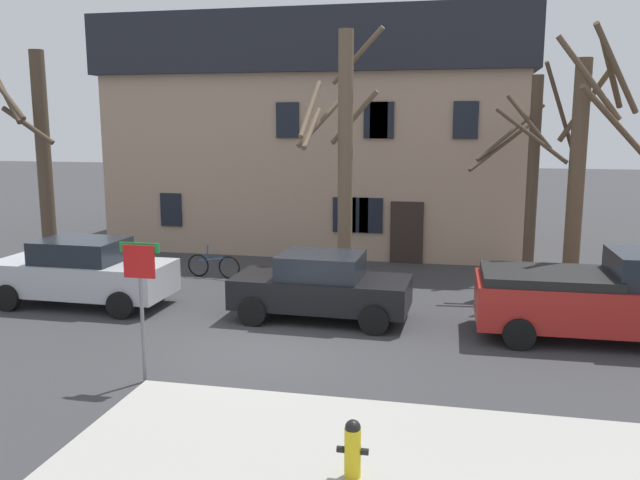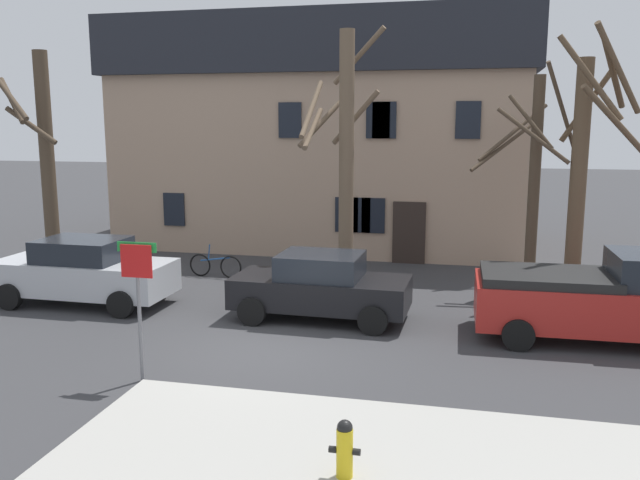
{
  "view_description": "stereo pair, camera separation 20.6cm",
  "coord_description": "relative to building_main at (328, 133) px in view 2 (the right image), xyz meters",
  "views": [
    {
      "loc": [
        3.97,
        -12.83,
        4.71
      ],
      "look_at": [
        0.55,
        3.12,
        1.81
      ],
      "focal_mm": 37.06,
      "sensor_mm": 36.0,
      "label": 1
    },
    {
      "loc": [
        4.17,
        -12.78,
        4.71
      ],
      "look_at": [
        0.55,
        3.12,
        1.81
      ],
      "focal_mm": 37.06,
      "sensor_mm": 36.0,
      "label": 2
    }
  ],
  "objects": [
    {
      "name": "ground_plane",
      "position": [
        1.46,
        -13.34,
        -4.32
      ],
      "size": [
        120.0,
        120.0,
        0.0
      ],
      "primitive_type": "plane",
      "color": "#38383A"
    },
    {
      "name": "car_black_sedan",
      "position": [
        2.2,
        -11.01,
        -3.51
      ],
      "size": [
        4.29,
        2.11,
        1.62
      ],
      "color": "black",
      "rests_on": "ground_plane"
    },
    {
      "name": "tree_bare_far",
      "position": [
        7.36,
        -6.49,
        -1.0
      ],
      "size": [
        3.04,
        3.04,
        6.31
      ],
      "color": "#4C3D2D",
      "rests_on": "ground_plane"
    },
    {
      "name": "car_silver_sedan",
      "position": [
        -4.15,
        -11.06,
        -3.45
      ],
      "size": [
        4.66,
        2.12,
        1.74
      ],
      "color": "#B7BABF",
      "rests_on": "ground_plane"
    },
    {
      "name": "pickup_truck_red",
      "position": [
        8.61,
        -11.23,
        -3.36
      ],
      "size": [
        5.46,
        2.36,
        1.99
      ],
      "color": "#AD231E",
      "rests_on": "ground_plane"
    },
    {
      "name": "tree_bare_end",
      "position": [
        8.51,
        -7.66,
        -0.68
      ],
      "size": [
        2.62,
        2.61,
        7.1
      ],
      "color": "brown",
      "rests_on": "ground_plane"
    },
    {
      "name": "street_sign_pole",
      "position": [
        -0.15,
        -15.57,
        -2.49
      ],
      "size": [
        0.76,
        0.07,
        2.61
      ],
      "color": "slate",
      "rests_on": "ground_plane"
    },
    {
      "name": "tree_bare_near",
      "position": [
        -7.47,
        -7.71,
        -0.66
      ],
      "size": [
        2.49,
        1.86,
        6.92
      ],
      "color": "#4C3D2D",
      "rests_on": "ground_plane"
    },
    {
      "name": "tree_bare_mid",
      "position": [
        2.11,
        -7.63,
        -0.45
      ],
      "size": [
        2.43,
        2.43,
        7.39
      ],
      "color": "brown",
      "rests_on": "ground_plane"
    },
    {
      "name": "building_main",
      "position": [
        0.0,
        0.0,
        0.0
      ],
      "size": [
        15.53,
        8.47,
        8.5
      ],
      "color": "tan",
      "rests_on": "ground_plane"
    },
    {
      "name": "fire_hydrant",
      "position": [
        4.16,
        -18.25,
        -3.79
      ],
      "size": [
        0.42,
        0.22,
        0.8
      ],
      "color": "gold",
      "rests_on": "sidewalk_slab"
    },
    {
      "name": "bicycle_leaning",
      "position": [
        -1.94,
        -7.44,
        -3.95
      ],
      "size": [
        1.75,
        0.18,
        1.03
      ],
      "color": "black",
      "rests_on": "ground_plane"
    }
  ]
}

